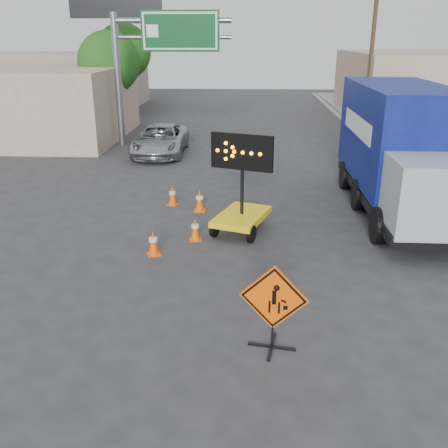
# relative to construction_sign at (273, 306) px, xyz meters

# --- Properties ---
(ground) EXTENTS (100.00, 100.00, 0.00)m
(ground) POSITION_rel_construction_sign_xyz_m (-0.97, 0.88, -0.92)
(ground) COLOR #2D2D30
(ground) RESTS_ON ground
(curb_right) EXTENTS (0.40, 60.00, 0.12)m
(curb_right) POSITION_rel_construction_sign_xyz_m (6.23, 15.88, -0.86)
(curb_right) COLOR gray
(curb_right) RESTS_ON ground
(sidewalk_right) EXTENTS (4.00, 60.00, 0.15)m
(sidewalk_right) POSITION_rel_construction_sign_xyz_m (8.53, 15.88, -0.84)
(sidewalk_right) COLOR gray
(sidewalk_right) RESTS_ON ground
(storefront_left_near) EXTENTS (14.00, 10.00, 4.00)m
(storefront_left_near) POSITION_rel_construction_sign_xyz_m (-14.97, 20.88, 1.08)
(storefront_left_near) COLOR #C9AF91
(storefront_left_near) RESTS_ON ground
(storefront_left_far) EXTENTS (12.00, 10.00, 4.40)m
(storefront_left_far) POSITION_rel_construction_sign_xyz_m (-15.97, 34.88, 1.28)
(storefront_left_far) COLOR #A99D8D
(storefront_left_far) RESTS_ON ground
(building_right_far) EXTENTS (10.00, 14.00, 4.60)m
(building_right_far) POSITION_rel_construction_sign_xyz_m (12.03, 30.88, 1.38)
(building_right_far) COLOR #C9AF91
(building_right_far) RESTS_ON ground
(highway_gantry) EXTENTS (6.18, 0.38, 6.90)m
(highway_gantry) POSITION_rel_construction_sign_xyz_m (-5.41, 18.83, 4.15)
(highway_gantry) COLOR slate
(highway_gantry) RESTS_ON ground
(billboard) EXTENTS (6.10, 0.54, 9.85)m
(billboard) POSITION_rel_construction_sign_xyz_m (-9.32, 26.75, 6.43)
(billboard) COLOR slate
(billboard) RESTS_ON ground
(utility_pole_far) EXTENTS (1.80, 0.26, 9.00)m
(utility_pole_far) POSITION_rel_construction_sign_xyz_m (7.03, 24.88, 3.76)
(utility_pole_far) COLOR #44331D
(utility_pole_far) RESTS_ON ground
(tree_left_near) EXTENTS (3.71, 3.71, 6.03)m
(tree_left_near) POSITION_rel_construction_sign_xyz_m (-8.97, 22.88, 3.24)
(tree_left_near) COLOR #44331D
(tree_left_near) RESTS_ON ground
(tree_left_far) EXTENTS (4.10, 4.10, 6.66)m
(tree_left_far) POSITION_rel_construction_sign_xyz_m (-9.97, 30.88, 3.68)
(tree_left_far) COLOR #44331D
(tree_left_far) RESTS_ON ground
(construction_sign) EXTENTS (1.30, 0.93, 1.74)m
(construction_sign) POSITION_rel_construction_sign_xyz_m (0.00, 0.00, 0.00)
(construction_sign) COLOR black
(construction_sign) RESTS_ON ground
(arrow_board) EXTENTS (1.92, 2.43, 3.02)m
(arrow_board) POSITION_rel_construction_sign_xyz_m (-0.68, 6.14, -0.25)
(arrow_board) COLOR yellow
(arrow_board) RESTS_ON ground
(pickup_truck) EXTENTS (2.49, 5.30, 1.47)m
(pickup_truck) POSITION_rel_construction_sign_xyz_m (-4.97, 16.71, -0.19)
(pickup_truck) COLOR #ACAFB3
(pickup_truck) RESTS_ON ground
(box_truck) EXTENTS (2.87, 8.77, 4.16)m
(box_truck) POSITION_rel_construction_sign_xyz_m (4.53, 8.35, 0.96)
(box_truck) COLOR black
(box_truck) RESTS_ON ground
(cone_a) EXTENTS (0.46, 0.46, 0.71)m
(cone_a) POSITION_rel_construction_sign_xyz_m (-3.07, 4.24, -0.57)
(cone_a) COLOR #FE5705
(cone_a) RESTS_ON ground
(cone_b) EXTENTS (0.41, 0.41, 0.70)m
(cone_b) POSITION_rel_construction_sign_xyz_m (-2.03, 5.34, -0.57)
(cone_b) COLOR #FE5705
(cone_b) RESTS_ON ground
(cone_c) EXTENTS (0.40, 0.40, 0.76)m
(cone_c) POSITION_rel_construction_sign_xyz_m (-2.15, 7.95, -0.54)
(cone_c) COLOR #FE5705
(cone_c) RESTS_ON ground
(cone_d) EXTENTS (0.43, 0.43, 0.70)m
(cone_d) POSITION_rel_construction_sign_xyz_m (-3.18, 8.58, -0.57)
(cone_d) COLOR #FE5705
(cone_d) RESTS_ON ground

